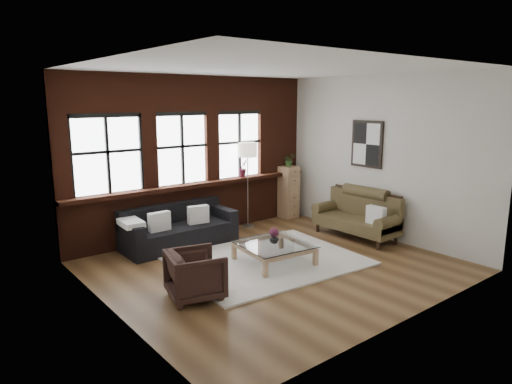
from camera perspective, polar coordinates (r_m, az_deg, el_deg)
floor at (r=7.74m, az=2.22°, el=-9.16°), size 5.50×5.50×0.00m
ceiling at (r=7.26m, az=2.42°, el=15.19°), size 5.50×5.50×0.00m
wall_back at (r=9.35m, az=-7.79°, el=4.45°), size 5.50×0.00×5.50m
wall_front at (r=5.72m, az=18.95°, el=-0.55°), size 5.50×0.00×5.50m
wall_left at (r=5.94m, az=-18.19°, el=-0.07°), size 0.00×5.00×5.00m
wall_right at (r=9.35m, az=15.20°, el=4.15°), size 0.00×5.00×5.00m
brick_backwall at (r=9.30m, az=-7.60°, el=4.41°), size 5.50×0.12×3.20m
sill_ledge at (r=9.31m, az=-7.22°, el=0.94°), size 5.50×0.30×0.08m
window_left at (r=8.51m, az=-18.12°, el=4.31°), size 1.38×0.10×1.50m
window_mid at (r=9.14m, az=-9.27°, el=5.19°), size 1.38×0.10×1.50m
window_right at (r=9.90m, az=-2.17°, el=5.80°), size 1.38×0.10×1.50m
wall_poster at (r=9.48m, az=13.70°, el=5.84°), size 0.05×0.74×0.94m
shag_rug at (r=7.92m, az=1.35°, el=-8.55°), size 3.24×2.64×0.03m
dark_sofa at (r=8.73m, az=-9.55°, el=-4.24°), size 2.14×0.87×0.77m
pillow_a at (r=8.39m, az=-11.99°, el=-3.63°), size 0.40×0.15×0.34m
pillow_b at (r=8.77m, az=-7.23°, el=-2.81°), size 0.42×0.21×0.34m
vintage_settee at (r=9.31m, az=12.35°, el=-2.80°), size 0.79×1.78×0.95m
pillow_settee at (r=8.90m, az=14.78°, el=-2.84°), size 0.14×0.38×0.34m
armchair at (r=6.50m, az=-7.59°, el=-10.21°), size 0.91×0.89×0.68m
coffee_table at (r=7.77m, az=2.26°, el=-7.70°), size 1.23×1.23×0.37m
vase at (r=7.69m, az=2.27°, el=-5.84°), size 0.19×0.19×0.16m
flowers at (r=7.66m, az=2.28°, el=-5.05°), size 0.16×0.16×0.16m
drawer_chest at (r=10.66m, az=4.10°, el=-0.02°), size 0.37×0.37×1.22m
potted_plant_top at (r=10.53m, az=4.16°, el=4.02°), size 0.31×0.28×0.30m
floor_lamp at (r=9.79m, az=-1.04°, el=1.28°), size 0.40×0.40×1.99m
sill_plant at (r=9.86m, az=-1.62°, el=3.02°), size 0.25×0.21×0.39m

